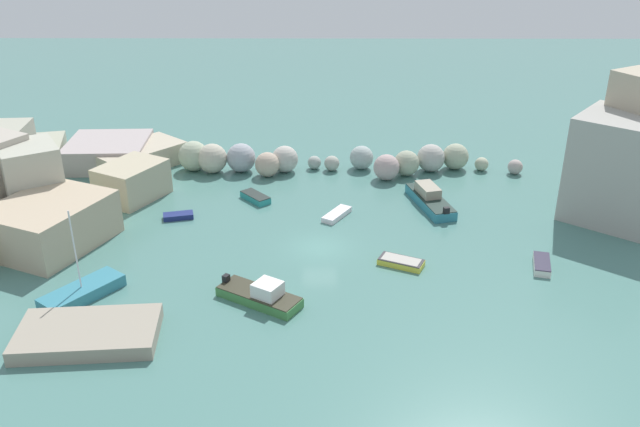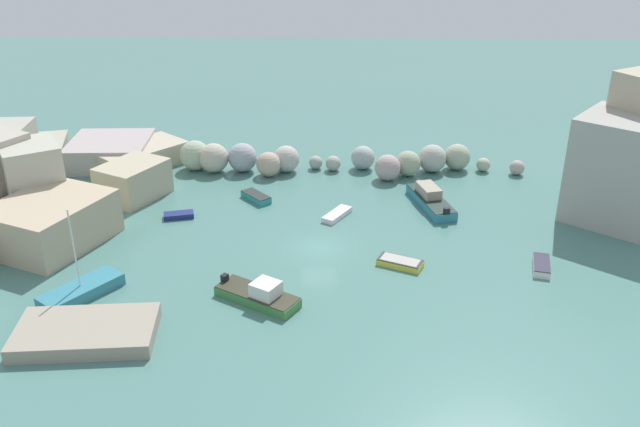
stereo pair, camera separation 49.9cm
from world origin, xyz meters
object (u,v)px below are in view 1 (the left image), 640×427
(stone_dock, at_px, (88,334))
(moored_boat_3, at_px, (261,295))
(moored_boat_5, at_px, (337,214))
(moored_boat_4, at_px, (178,216))
(moored_boat_2, at_px, (542,264))
(moored_boat_7, at_px, (255,197))
(moored_boat_0, at_px, (430,199))
(moored_boat_6, at_px, (401,262))
(moored_boat_1, at_px, (82,292))

(stone_dock, xyz_separation_m, moored_boat_3, (9.64, 4.10, 0.08))
(moored_boat_5, bearing_deg, moored_boat_4, 122.72)
(moored_boat_2, height_order, moored_boat_5, moored_boat_2)
(moored_boat_2, bearing_deg, stone_dock, 120.54)
(moored_boat_3, xyz_separation_m, moored_boat_4, (-7.64, 12.24, -0.32))
(moored_boat_3, distance_m, moored_boat_7, 15.85)
(moored_boat_4, relative_size, moored_boat_7, 0.85)
(stone_dock, bearing_deg, moored_boat_7, 68.47)
(moored_boat_0, bearing_deg, moored_boat_4, 82.37)
(moored_boat_2, distance_m, moored_boat_6, 9.70)
(stone_dock, relative_size, moored_boat_6, 2.35)
(moored_boat_2, relative_size, moored_boat_7, 1.02)
(stone_dock, relative_size, moored_boat_0, 1.17)
(moored_boat_1, height_order, moored_boat_4, moored_boat_1)
(stone_dock, xyz_separation_m, moored_boat_6, (18.98, 8.87, -0.19))
(moored_boat_7, bearing_deg, moored_boat_3, 145.98)
(moored_boat_1, distance_m, moored_boat_2, 30.76)
(moored_boat_5, bearing_deg, moored_boat_2, -88.86)
(moored_boat_6, bearing_deg, moored_boat_7, 159.98)
(stone_dock, height_order, moored_boat_0, moored_boat_0)
(stone_dock, xyz_separation_m, moored_boat_7, (7.83, 19.84, -0.16))
(moored_boat_1, height_order, moored_boat_3, moored_boat_1)
(moored_boat_5, distance_m, moored_boat_6, 8.93)
(moored_boat_2, distance_m, moored_boat_3, 19.55)
(stone_dock, relative_size, moored_boat_4, 3.16)
(moored_boat_3, xyz_separation_m, moored_boat_5, (5.01, 12.58, -0.31))
(moored_boat_1, distance_m, moored_boat_6, 21.25)
(moored_boat_1, height_order, moored_boat_6, moored_boat_1)
(moored_boat_5, bearing_deg, moored_boat_7, 96.25)
(moored_boat_0, distance_m, moored_boat_2, 12.12)
(moored_boat_2, bearing_deg, moored_boat_3, 117.11)
(stone_dock, relative_size, moored_boat_7, 2.69)
(moored_boat_0, relative_size, moored_boat_3, 1.19)
(moored_boat_1, relative_size, moored_boat_6, 1.82)
(moored_boat_0, xyz_separation_m, moored_boat_3, (-12.74, -14.82, -0.06))
(moored_boat_0, bearing_deg, moored_boat_3, 124.46)
(moored_boat_4, distance_m, moored_boat_7, 6.81)
(moored_boat_4, xyz_separation_m, moored_boat_7, (5.83, 3.51, 0.08))
(moored_boat_2, height_order, moored_boat_4, moored_boat_2)
(moored_boat_1, bearing_deg, stone_dock, -120.85)
(moored_boat_4, bearing_deg, moored_boat_6, 142.76)
(stone_dock, relative_size, moored_boat_2, 2.63)
(moored_boat_1, height_order, moored_boat_7, moored_boat_1)
(moored_boat_2, xyz_separation_m, moored_boat_6, (-9.69, 0.31, -0.01))
(stone_dock, height_order, moored_boat_5, stone_dock)
(moored_boat_1, height_order, moored_boat_5, moored_boat_1)
(moored_boat_4, height_order, moored_boat_5, moored_boat_5)
(moored_boat_2, relative_size, moored_boat_5, 0.95)
(stone_dock, distance_m, moored_boat_3, 10.47)
(moored_boat_0, xyz_separation_m, moored_boat_2, (6.30, -10.36, -0.32))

